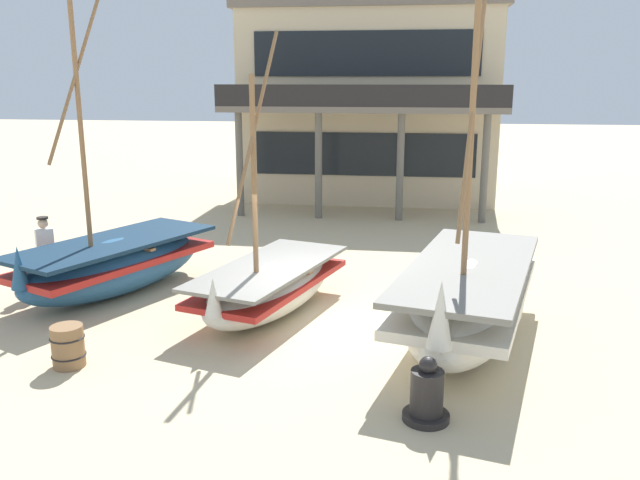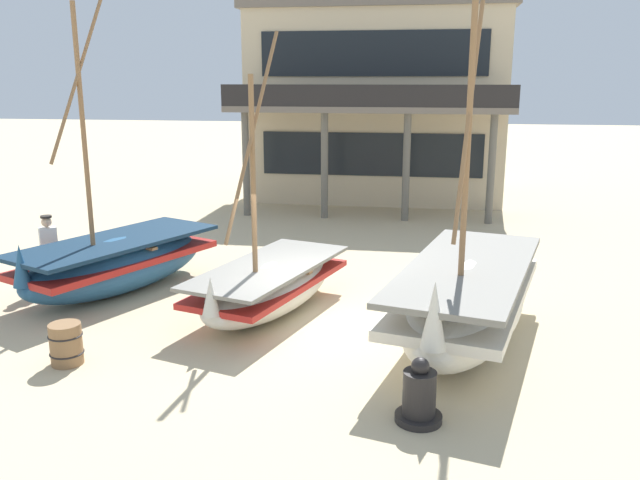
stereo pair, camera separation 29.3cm
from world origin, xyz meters
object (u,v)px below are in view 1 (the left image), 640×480
Objects in this scene: fishing_boat_near_left at (269,286)px; fisherman_by_hull at (46,255)px; fishing_boat_centre_large at (468,299)px; capstan_winch at (427,395)px; wooden_barrel at (68,346)px; harbor_building_main at (370,103)px; fishing_boat_far_right at (114,264)px.

fisherman_by_hull is (-5.15, 0.64, 0.28)m from fishing_boat_near_left.
capstan_winch is at bearing -104.22° from fishing_boat_centre_large.
wooden_barrel is (-2.71, -2.98, -0.20)m from fishing_boat_near_left.
harbor_building_main is at bearing 96.48° from capstan_winch.
fishing_boat_far_right reaches higher than fishing_boat_centre_large.
fisherman_by_hull is at bearing -114.50° from harbor_building_main.
fishing_boat_near_left is 5.83× the size of capstan_winch.
fishing_boat_far_right is at bearing 168.58° from fishing_boat_near_left.
wooden_barrel is (0.92, -3.72, -0.31)m from fishing_boat_far_right.
fishing_boat_near_left is at bearing -7.11° from fisherman_by_hull.
fishing_boat_near_left reaches higher than wooden_barrel.
fishing_boat_near_left is 14.55m from harbor_building_main.
fisherman_by_hull is 2.41× the size of wooden_barrel.
fishing_boat_near_left is 4.03m from wooden_barrel.
fishing_boat_centre_large is 0.62× the size of harbor_building_main.
fishing_boat_far_right is 9.20× the size of wooden_barrel.
fishing_boat_far_right is at bearing 145.19° from capstan_winch.
fisherman_by_hull is (-8.98, 1.59, 0.04)m from fishing_boat_centre_large.
fishing_boat_near_left is 3.95m from fishing_boat_centre_large.
fishing_boat_near_left is at bearing 47.80° from wooden_barrel.
harbor_building_main reaches higher than fisherman_by_hull.
fishing_boat_centre_large is 15.65m from harbor_building_main.
wooden_barrel is at bearing -132.20° from fishing_boat_near_left.
harbor_building_main reaches higher than fishing_boat_near_left.
fishing_boat_far_right reaches higher than fisherman_by_hull.
fishing_boat_near_left is 3.25× the size of fisherman_by_hull.
fisherman_by_hull is (-1.53, -0.09, 0.17)m from fishing_boat_far_right.
capstan_winch is at bearing -34.81° from fishing_boat_far_right.
harbor_building_main is (4.64, 13.44, 3.02)m from fishing_boat_far_right.
fisherman_by_hull reaches higher than capstan_winch.
fishing_boat_centre_large is 8.76× the size of wooden_barrel.
fisherman_by_hull is 15.14m from harbor_building_main.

